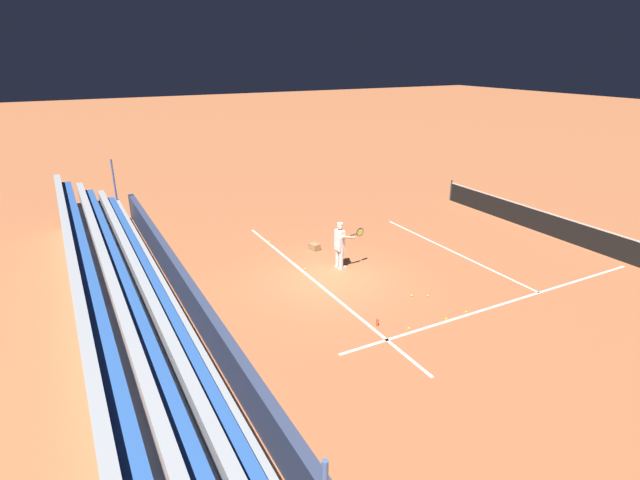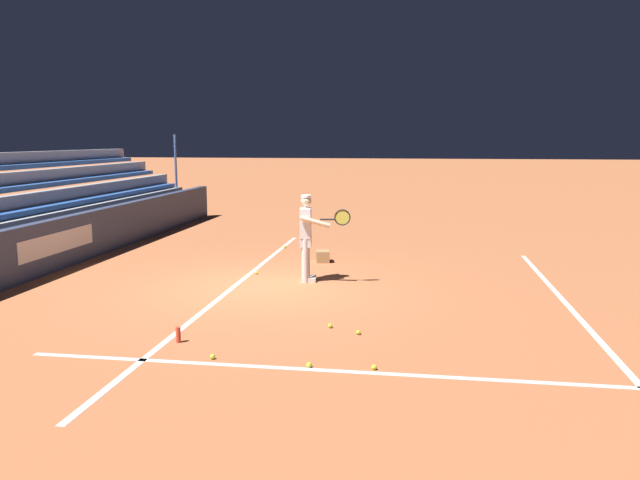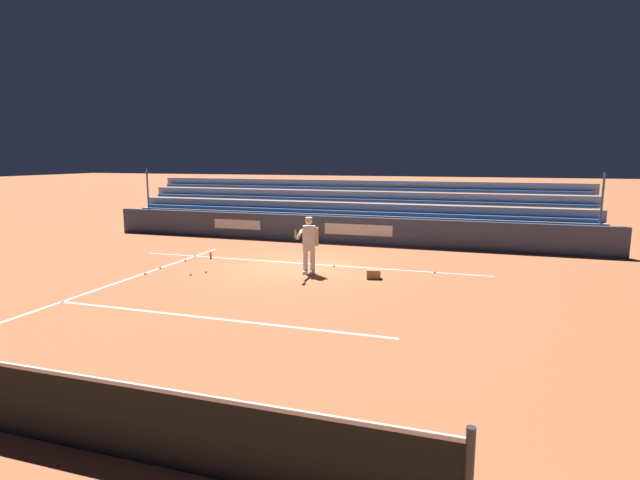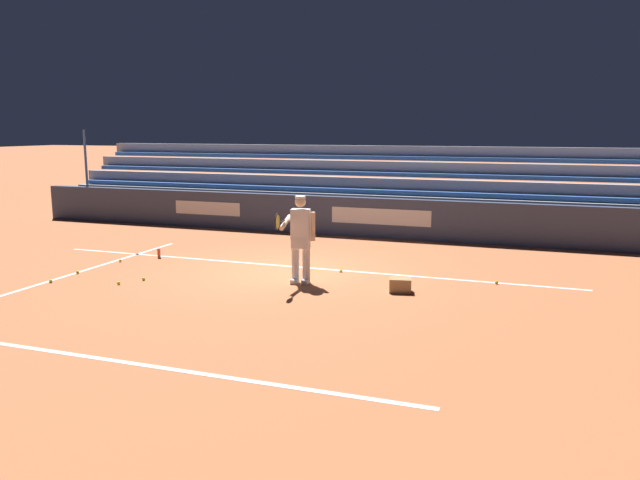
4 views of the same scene
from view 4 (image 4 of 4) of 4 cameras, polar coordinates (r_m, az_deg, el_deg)
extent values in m
plane|color=#B7663D|center=(13.22, -3.09, -2.92)|extent=(160.00, 160.00, 0.00)
cube|color=white|center=(13.67, -2.27, -2.46)|extent=(12.00, 0.10, 0.01)
cube|color=white|center=(8.64, -17.66, -10.56)|extent=(8.22, 0.10, 0.01)
cube|color=#384260|center=(17.54, 2.96, 2.16)|extent=(21.00, 0.24, 1.10)
cube|color=silver|center=(17.19, 5.54, 2.14)|extent=(2.80, 0.01, 0.44)
cube|color=silver|center=(19.23, -10.27, 2.88)|extent=(2.20, 0.01, 0.40)
cube|color=#9EA3A8|center=(19.26, 4.52, 2.85)|extent=(19.95, 2.40, 1.10)
cube|color=#2D5BAD|center=(18.42, 3.88, 4.50)|extent=(19.55, 0.40, 0.12)
cube|color=#9EA3A8|center=(18.67, 4.13, 5.02)|extent=(19.95, 0.24, 0.45)
cube|color=#2D5BAD|center=(19.15, 4.56, 6.06)|extent=(19.55, 0.40, 0.12)
cube|color=#9EA3A8|center=(19.41, 4.79, 6.54)|extent=(19.95, 0.24, 0.45)
cube|color=#2D5BAD|center=(19.89, 5.19, 7.50)|extent=(19.55, 0.40, 0.12)
cube|color=#9EA3A8|center=(20.16, 5.41, 7.95)|extent=(19.95, 0.24, 0.45)
cylinder|color=#4C70B2|center=(22.77, -20.56, 5.71)|extent=(0.08, 0.08, 2.95)
cylinder|color=silver|center=(12.16, -1.26, -1.94)|extent=(0.15, 0.15, 0.88)
cylinder|color=silver|center=(12.22, -2.26, -1.89)|extent=(0.15, 0.15, 0.88)
cube|color=white|center=(12.19, -1.33, -3.81)|extent=(0.14, 0.29, 0.09)
cube|color=white|center=(12.25, -2.32, -3.75)|extent=(0.14, 0.29, 0.09)
cube|color=silver|center=(12.12, -1.77, -0.25)|extent=(0.36, 0.26, 0.20)
cube|color=white|center=(12.06, -1.78, 1.48)|extent=(0.38, 0.25, 0.58)
sphere|color=beige|center=(11.99, -1.81, 3.50)|extent=(0.21, 0.21, 0.21)
cylinder|color=white|center=(11.98, -1.81, 3.93)|extent=(0.20, 0.20, 0.05)
cylinder|color=beige|center=(12.00, -0.65, 1.25)|extent=(0.09, 0.09, 0.56)
cylinder|color=beige|center=(11.92, -3.17, 1.62)|extent=(0.16, 0.59, 0.24)
cylinder|color=black|center=(11.69, -3.50, 1.69)|extent=(0.07, 0.30, 0.03)
torus|color=black|center=(11.42, -3.90, 1.68)|extent=(0.06, 0.31, 0.31)
cylinder|color=#D6D14C|center=(11.42, -3.90, 1.68)|extent=(0.04, 0.27, 0.27)
cube|color=#A87F51|center=(11.66, 7.35, -4.12)|extent=(0.46, 0.38, 0.26)
sphere|color=#CCE533|center=(12.73, -17.93, -3.77)|extent=(0.07, 0.07, 0.07)
sphere|color=#CCE533|center=(12.65, 15.84, -3.74)|extent=(0.07, 0.07, 0.07)
sphere|color=#CCE533|center=(14.87, -17.81, -1.80)|extent=(0.07, 0.07, 0.07)
sphere|color=#CCE533|center=(13.37, -23.41, -3.47)|extent=(0.07, 0.07, 0.07)
sphere|color=#CCE533|center=(13.16, 1.92, -2.82)|extent=(0.07, 0.07, 0.07)
sphere|color=#CCE533|center=(12.93, -15.84, -3.45)|extent=(0.07, 0.07, 0.07)
sphere|color=#CCE533|center=(13.97, -21.29, -2.76)|extent=(0.07, 0.07, 0.07)
cylinder|color=#EA4C33|center=(15.06, -14.51, -1.19)|extent=(0.07, 0.07, 0.22)
camera|label=1|loc=(27.23, -24.85, 18.34)|focal=28.00mm
camera|label=2|loc=(18.61, -41.82, 7.00)|focal=35.00mm
camera|label=3|loc=(2.95, -169.07, -0.67)|focal=28.00mm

